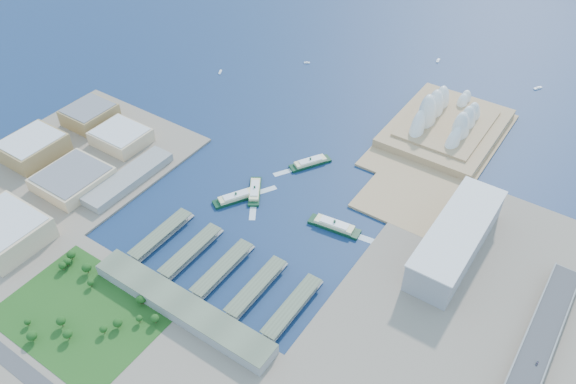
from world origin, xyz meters
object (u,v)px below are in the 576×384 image
Objects in this scene: opera_house at (450,112)px; ferry_c at (236,196)px; ferry_a at (255,189)px; ferry_d at (334,224)px; car_c at (537,364)px; ferry_b at (310,161)px; toaster_building at (456,239)px.

opera_house is 301.31m from ferry_c.
ferry_a is 106.60m from ferry_d.
car_c is at bearing -110.87° from ferry_d.
ferry_b is 108.64m from ferry_c.
car_c is (346.54, -32.95, 10.35)m from ferry_c.
toaster_building reaches higher than ferry_b.
ferry_d is 236.75m from car_c.
opera_house is at bearing -89.30° from ferry_c.
ferry_a is 340.85m from car_c.
ferry_a is 0.87× the size of ferry_d.
ferry_c is at bearing 94.47° from ferry_d.
ferry_b is 113.17m from ferry_d.
ferry_d is at bearing -162.68° from toaster_building.
toaster_building is 206.56m from ferry_b.
opera_house reaches higher than car_c.
ferry_b is (-201.80, 41.26, -15.46)m from toaster_building.
toaster_building is 3.08× the size of ferry_a.
ferry_a is at bearing -170.16° from toaster_building.
ferry_b is 0.98× the size of ferry_c.
opera_house is at bearing -14.36° from ferry_d.
opera_house is 3.31× the size of ferry_c.
ferry_d is (-30.65, -237.61, -26.50)m from opera_house.
ferry_a is at bearing -119.82° from opera_house.
opera_house is at bearing 124.07° from car_c.
ferry_a is (-137.23, -239.40, -27.24)m from opera_house.
ferry_b is 0.92× the size of ferry_d.
toaster_building is 231.16m from ferry_a.
ferry_d is at bearing -13.38° from ferry_b.
opera_house reaches higher than toaster_building.
car_c is (229.65, -56.68, 9.99)m from ferry_d.
opera_house is 241.04m from ferry_d.
opera_house is 40.96× the size of car_c.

